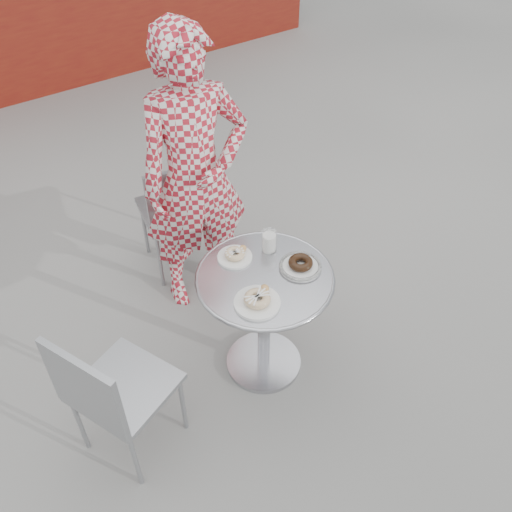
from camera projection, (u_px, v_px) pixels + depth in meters
ground at (258, 357)px, 3.10m from camera, size 60.00×60.00×0.00m
bistro_table at (264, 300)px, 2.73m from camera, size 0.65×0.65×0.66m
chair_far at (178, 232)px, 3.48m from camera, size 0.45×0.45×0.81m
chair_left at (129, 410)px, 2.57m from camera, size 0.51×0.51×0.81m
seated_person at (195, 178)px, 2.94m from camera, size 0.64×0.48×1.61m
plate_far at (235, 255)px, 2.70m from camera, size 0.17×0.17×0.04m
plate_near at (258, 300)px, 2.48m from camera, size 0.21×0.21×0.05m
plate_checker at (300, 265)px, 2.65m from camera, size 0.20×0.20×0.05m
milk_cup at (269, 242)px, 2.72m from camera, size 0.07×0.07×0.11m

